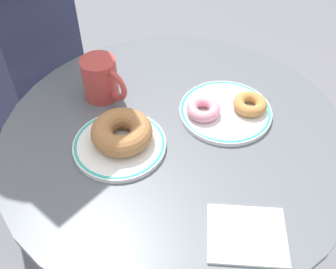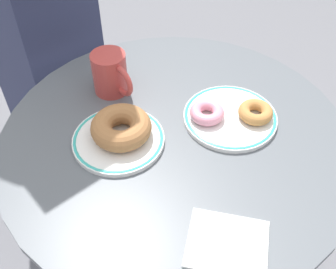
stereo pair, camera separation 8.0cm
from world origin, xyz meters
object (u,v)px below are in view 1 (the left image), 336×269
cafe_table (174,197)px  plate_left (120,144)px  donut_old_fashioned (250,104)px  donut_cinnamon (122,132)px  donut_pink_frosted (203,109)px  coffee_mug (101,79)px  paper_napkin (247,235)px  plate_right (225,111)px

cafe_table → plate_left: size_ratio=3.90×
cafe_table → donut_old_fashioned: 0.30m
donut_cinnamon → donut_pink_frosted: donut_cinnamon is taller
donut_old_fashioned → coffee_mug: bearing=162.4°
coffee_mug → plate_left: bearing=-80.6°
donut_cinnamon → paper_napkin: size_ratio=0.94×
cafe_table → paper_napkin: 0.35m
plate_right → donut_old_fashioned: bearing=-4.7°
donut_pink_frosted → paper_napkin: (0.01, -0.29, -0.02)m
donut_cinnamon → coffee_mug: 0.16m
donut_cinnamon → paper_napkin: donut_cinnamon is taller
cafe_table → donut_cinnamon: bearing=-172.4°
donut_pink_frosted → paper_napkin: bearing=-87.0°
cafe_table → paper_napkin: paper_napkin is taller
donut_pink_frosted → coffee_mug: coffee_mug is taller
plate_right → donut_old_fashioned: size_ratio=2.74×
cafe_table → donut_cinnamon: (-0.11, -0.01, 0.26)m
plate_left → plate_right: 0.24m
plate_right → donut_pink_frosted: bearing=-173.9°
plate_left → paper_napkin: plate_left is taller
plate_left → cafe_table: bearing=10.9°
donut_pink_frosted → paper_napkin: 0.29m
plate_right → donut_old_fashioned: donut_old_fashioned is taller
cafe_table → paper_napkin: size_ratio=5.58×
cafe_table → donut_old_fashioned: (0.17, 0.04, 0.25)m
coffee_mug → cafe_table: bearing=-44.0°
plate_right → donut_pink_frosted: (-0.05, -0.01, 0.02)m
plate_left → donut_pink_frosted: 0.19m
plate_left → plate_right: bearing=15.9°
plate_right → coffee_mug: (-0.26, 0.09, 0.04)m
plate_left → coffee_mug: bearing=99.4°
plate_right → donut_cinnamon: bearing=-165.5°
cafe_table → donut_pink_frosted: bearing=30.4°
plate_right → donut_pink_frosted: size_ratio=2.74×
paper_napkin → coffee_mug: size_ratio=1.25×
donut_cinnamon → donut_old_fashioned: (0.27, 0.05, -0.01)m
donut_pink_frosted → plate_right: bearing=6.1°
donut_cinnamon → donut_old_fashioned: size_ratio=1.68×
paper_napkin → coffee_mug: coffee_mug is taller
cafe_table → plate_right: 0.26m
cafe_table → plate_right: size_ratio=3.65×
plate_left → donut_old_fashioned: donut_old_fashioned is taller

